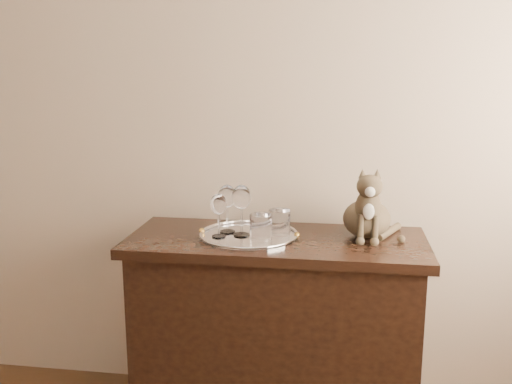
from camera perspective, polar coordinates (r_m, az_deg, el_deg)
wall_back at (r=2.65m, az=-10.24°, el=8.41°), size 4.00×0.10×2.70m
sideboard at (r=2.46m, az=1.96°, el=-14.11°), size 1.20×0.50×0.85m
tray at (r=2.31m, az=-0.72°, el=-4.44°), size 0.40×0.40×0.01m
wine_glass_a at (r=2.33m, az=-2.90°, el=-1.68°), size 0.08×0.08×0.20m
wine_glass_c at (r=2.27m, az=-3.77°, el=-2.35°), size 0.07×0.07×0.18m
wine_glass_d at (r=2.28m, az=-1.47°, el=-1.85°), size 0.08×0.08×0.21m
tumbler_a at (r=2.24m, az=0.49°, el=-3.51°), size 0.09×0.09×0.10m
tumbler_c at (r=2.32m, az=2.35°, el=-3.03°), size 0.09×0.09×0.10m
cat at (r=2.33m, az=11.09°, el=-0.87°), size 0.29×0.28×0.30m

